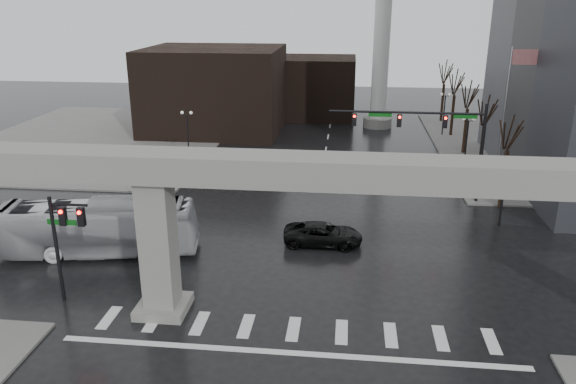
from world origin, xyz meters
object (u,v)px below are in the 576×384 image
signal_mast_arm (434,131)px  pickup_truck (323,234)px  city_bus (97,228)px  far_car (255,160)px

signal_mast_arm → pickup_truck: 13.43m
signal_mast_arm → city_bus: size_ratio=0.96×
city_bus → far_car: 21.46m
pickup_truck → city_bus: city_bus is taller
city_bus → signal_mast_arm: bearing=-70.7°
signal_mast_arm → city_bus: bearing=-151.0°
pickup_truck → far_car: size_ratio=1.32×
signal_mast_arm → far_car: signal_mast_arm is taller
signal_mast_arm → pickup_truck: size_ratio=2.31×
pickup_truck → city_bus: bearing=101.5°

